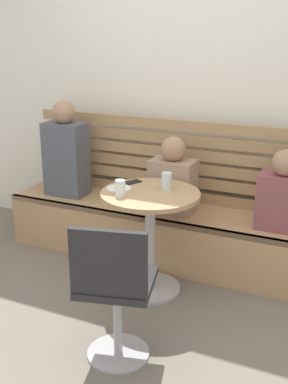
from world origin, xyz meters
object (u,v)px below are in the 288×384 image
at_px(white_chair, 114,289).
at_px(cup_water_clear, 120,188).
at_px(cup_glass_tall, 167,181).
at_px(booth_bench, 169,234).
at_px(phone_on_table, 132,182).
at_px(person_adult, 66,153).
at_px(person_child_left, 283,195).
at_px(plate_small, 119,189).
at_px(person_child_middle, 173,179).
at_px(cafe_table, 150,223).

relative_size(white_chair, cup_water_clear, 7.73).
bearing_deg(cup_glass_tall, booth_bench, 108.59).
relative_size(white_chair, phone_on_table, 6.07).
bearing_deg(booth_bench, cup_water_clear, -98.03).
height_order(booth_bench, cup_glass_tall, cup_glass_tall).
height_order(person_adult, cup_water_clear, person_adult).
height_order(person_child_left, plate_small, person_child_left).
distance_m(person_child_left, person_child_middle, 0.82).
height_order(booth_bench, person_child_middle, person_child_middle).
relative_size(person_adult, cup_water_clear, 7.25).
height_order(cup_glass_tall, phone_on_table, cup_glass_tall).
distance_m(booth_bench, cup_water_clear, 0.87).
relative_size(cafe_table, white_chair, 0.87).
xyz_separation_m(plate_small, phone_on_table, (0.01, 0.17, -0.00)).
distance_m(booth_bench, person_child_middle, 0.48).
distance_m(person_adult, person_child_middle, 0.97).
height_order(white_chair, person_adult, person_adult).
height_order(booth_bench, cafe_table, cafe_table).
distance_m(white_chair, person_adult, 1.75).
xyz_separation_m(booth_bench, person_adult, (-0.93, -0.02, 0.58)).
height_order(white_chair, person_child_middle, person_child_middle).
bearing_deg(cup_water_clear, person_adult, 143.23).
xyz_separation_m(white_chair, cup_water_clear, (-0.30, 0.66, 0.33)).
distance_m(booth_bench, person_child_left, 0.98).
bearing_deg(person_child_left, cafe_table, -149.79).
bearing_deg(person_child_left, cup_water_clear, -146.96).
bearing_deg(phone_on_table, person_child_left, -135.33).
xyz_separation_m(person_child_left, cup_glass_tall, (-0.73, -0.37, 0.11)).
bearing_deg(white_chair, person_adult, 131.50).
height_order(cup_glass_tall, plate_small, cup_glass_tall).
bearing_deg(cup_water_clear, person_child_left, 33.04).
distance_m(person_child_middle, plate_small, 0.54).
height_order(cafe_table, person_adult, person_adult).
relative_size(booth_bench, cup_glass_tall, 22.50).
height_order(person_adult, person_child_middle, person_adult).
bearing_deg(cup_glass_tall, cup_water_clear, -131.73).
bearing_deg(person_child_left, cup_glass_tall, -153.23).
bearing_deg(cafe_table, person_child_middle, 92.38).
distance_m(booth_bench, cafe_table, 0.58).
bearing_deg(white_chair, booth_bench, 99.04).
bearing_deg(booth_bench, person_adult, -178.46).
height_order(person_child_left, phone_on_table, person_child_left).
distance_m(person_child_left, plate_small, 1.14).
bearing_deg(white_chair, cup_water_clear, 114.46).
xyz_separation_m(cup_glass_tall, phone_on_table, (-0.29, 0.04, -0.06)).
distance_m(booth_bench, person_adult, 1.09).
bearing_deg(cup_glass_tall, phone_on_table, 172.37).
bearing_deg(cup_glass_tall, person_child_middle, 104.74).
bearing_deg(phone_on_table, cafe_table, 173.10).
bearing_deg(person_adult, person_child_middle, -0.61).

